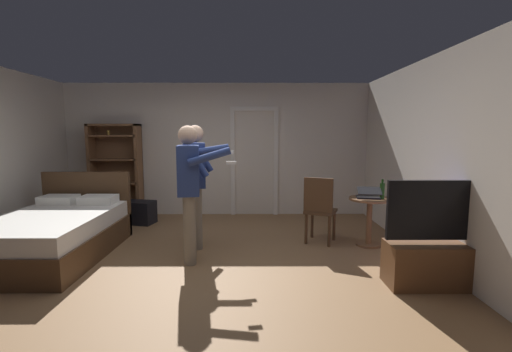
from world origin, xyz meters
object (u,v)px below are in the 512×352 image
object	(u,v)px
laptop	(368,195)
person_striped_shirt	(197,177)
bookshelf	(116,167)
person_blue_shirt	(190,184)
wooden_chair	(320,207)
tv_flatscreen	(435,255)
bed	(56,233)
side_table	(369,214)
bottle_on_table	(382,191)
suitcase_dark	(137,212)

from	to	relation	value
laptop	person_striped_shirt	xyz separation A→B (m)	(-2.43, 0.02, 0.25)
bookshelf	person_blue_shirt	world-z (taller)	bookshelf
wooden_chair	person_striped_shirt	xyz separation A→B (m)	(-1.77, -0.11, 0.46)
tv_flatscreen	bed	bearing A→B (deg)	168.09
bed	wooden_chair	world-z (taller)	bed
person_striped_shirt	side_table	bearing A→B (deg)	0.43
laptop	bottle_on_table	world-z (taller)	bottle_on_table
wooden_chair	laptop	bearing A→B (deg)	-11.71
bottle_on_table	suitcase_dark	xyz separation A→B (m)	(-3.92, 1.35, -0.62)
bottle_on_table	person_striped_shirt	bearing A→B (deg)	178.65
side_table	laptop	size ratio (longest dim) A/B	1.84
person_blue_shirt	suitcase_dark	bearing A→B (deg)	125.15
bed	bottle_on_table	xyz separation A→B (m)	(4.44, 0.31, 0.52)
wooden_chair	person_blue_shirt	distance (m)	1.95
side_table	person_striped_shirt	distance (m)	2.53
bed	side_table	xyz separation A→B (m)	(4.30, 0.39, 0.16)
side_table	person_blue_shirt	xyz separation A→B (m)	(-2.46, -0.60, 0.53)
side_table	suitcase_dark	world-z (taller)	side_table
tv_flatscreen	person_blue_shirt	bearing A→B (deg)	164.50
wooden_chair	side_table	bearing A→B (deg)	-7.73
bookshelf	suitcase_dark	xyz separation A→B (m)	(0.55, -0.55, -0.77)
side_table	person_blue_shirt	distance (m)	2.59
bed	laptop	world-z (taller)	bed
laptop	person_striped_shirt	bearing A→B (deg)	179.44
bookshelf	wooden_chair	world-z (taller)	bookshelf
bottle_on_table	bookshelf	bearing A→B (deg)	156.99
bed	wooden_chair	size ratio (longest dim) A/B	2.10
side_table	person_blue_shirt	world-z (taller)	person_blue_shirt
bookshelf	tv_flatscreen	xyz separation A→B (m)	(4.58, -3.17, -0.64)
side_table	bottle_on_table	xyz separation A→B (m)	(0.14, -0.08, 0.35)
side_table	laptop	world-z (taller)	laptop
bed	suitcase_dark	world-z (taller)	bed
bottle_on_table	wooden_chair	xyz separation A→B (m)	(-0.84, 0.18, -0.27)
laptop	bottle_on_table	distance (m)	0.19
laptop	person_blue_shirt	bearing A→B (deg)	-167.08
laptop	bottle_on_table	bearing A→B (deg)	-11.91
suitcase_dark	person_blue_shirt	bearing A→B (deg)	-42.16
bookshelf	bed	bearing A→B (deg)	-89.26
wooden_chair	person_striped_shirt	distance (m)	1.83
person_striped_shirt	bed	bearing A→B (deg)	-168.43
bookshelf	laptop	xyz separation A→B (m)	(4.29, -1.86, -0.22)
wooden_chair	suitcase_dark	world-z (taller)	wooden_chair
bed	side_table	distance (m)	4.32
tv_flatscreen	person_blue_shirt	size ratio (longest dim) A/B	0.67
bookshelf	suitcase_dark	distance (m)	1.09
bed	laptop	bearing A→B (deg)	4.69
side_table	person_blue_shirt	size ratio (longest dim) A/B	0.41
person_striped_shirt	bookshelf	bearing A→B (deg)	135.29
tv_flatscreen	person_blue_shirt	xyz separation A→B (m)	(-2.72, 0.75, 0.66)
person_striped_shirt	suitcase_dark	xyz separation A→B (m)	(-1.31, 1.29, -0.80)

